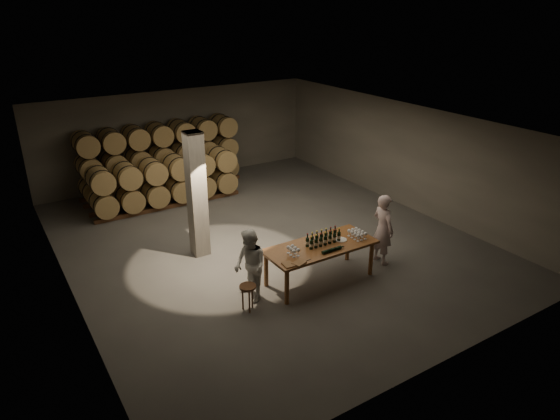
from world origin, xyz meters
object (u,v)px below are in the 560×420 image
plate (341,240)px  person_woman (250,266)px  tasting_table (320,249)px  bottle_cluster (323,239)px  notebook_near (299,263)px  stool (248,290)px  person_man (383,229)px

plate → person_woman: 2.30m
tasting_table → bottle_cluster: (0.10, 0.03, 0.22)m
plate → tasting_table: bearing=176.7°
plate → notebook_near: notebook_near is taller
plate → notebook_near: (-1.45, -0.42, 0.01)m
plate → stool: plate is taller
bottle_cluster → person_woman: (-1.84, 0.12, -0.20)m
bottle_cluster → stool: 2.17m
plate → bottle_cluster: bearing=172.1°
notebook_near → bottle_cluster: bearing=7.0°
bottle_cluster → notebook_near: bearing=-154.1°
notebook_near → person_woman: person_woman is taller
person_man → person_woman: person_man is taller
plate → notebook_near: size_ratio=1.07×
person_woman → bottle_cluster: bearing=86.6°
tasting_table → stool: size_ratio=4.42×
bottle_cluster → person_man: size_ratio=0.48×
tasting_table → person_woman: 1.74m
bottle_cluster → person_woman: bearing=176.2°
plate → person_woman: person_woman is taller
tasting_table → notebook_near: bearing=-153.2°
stool → person_woman: size_ratio=0.36×
person_man → bottle_cluster: bearing=86.9°
tasting_table → stool: (-1.99, -0.20, -0.31)m
bottle_cluster → stool: bottle_cluster is taller
notebook_near → person_woman: size_ratio=0.16×
bottle_cluster → person_woman: person_woman is taller
stool → notebook_near: bearing=-12.8°
stool → person_man: 3.83m
tasting_table → person_man: 1.82m
notebook_near → person_woman: (-0.85, 0.60, -0.10)m
stool → person_woman: (0.26, 0.35, 0.33)m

